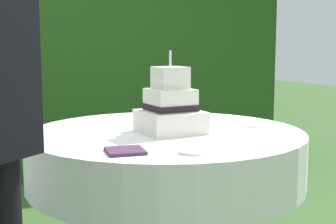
# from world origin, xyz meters

# --- Properties ---
(foliage_hedge) EXTENTS (5.53, 0.68, 2.42)m
(foliage_hedge) POSITION_xyz_m (0.00, 2.44, 1.21)
(foliage_hedge) COLOR #234C19
(foliage_hedge) RESTS_ON ground_plane
(cake_table) EXTENTS (1.40, 1.40, 0.78)m
(cake_table) POSITION_xyz_m (0.00, 0.00, 0.65)
(cake_table) COLOR #4C4C51
(cake_table) RESTS_ON ground_plane
(wedding_cake) EXTENTS (0.32, 0.31, 0.41)m
(wedding_cake) POSITION_xyz_m (0.01, -0.04, 0.90)
(wedding_cake) COLOR white
(wedding_cake) RESTS_ON cake_table
(serving_plate_near) EXTENTS (0.11, 0.11, 0.01)m
(serving_plate_near) POSITION_xyz_m (-0.18, -0.49, 0.79)
(serving_plate_near) COLOR white
(serving_plate_near) RESTS_ON cake_table
(serving_plate_far) EXTENTS (0.13, 0.13, 0.01)m
(serving_plate_far) POSITION_xyz_m (0.46, -0.10, 0.79)
(serving_plate_far) COLOR white
(serving_plate_far) RESTS_ON cake_table
(napkin_stack) EXTENTS (0.19, 0.19, 0.01)m
(napkin_stack) POSITION_xyz_m (-0.40, -0.34, 0.79)
(napkin_stack) COLOR #4C2D47
(napkin_stack) RESTS_ON cake_table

